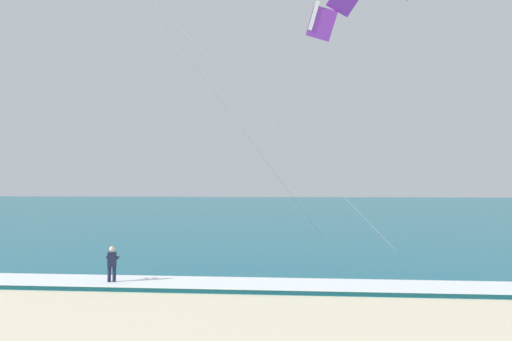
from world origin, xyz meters
name	(u,v)px	position (x,y,z in m)	size (l,w,h in m)	color
sea	(250,208)	(0.00, 73.58, 0.10)	(200.00, 120.00, 0.20)	#146075
surf_foam	(114,281)	(0.00, 14.58, 0.22)	(200.00, 2.21, 0.04)	white
surfboard	(112,287)	(0.00, 14.30, 0.03)	(0.79, 1.47, 0.09)	#E04C38
kitesurfer	(112,264)	(-0.01, 14.32, 0.94)	(0.61, 0.61, 1.69)	#191E38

